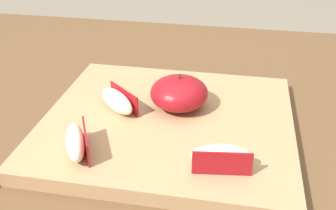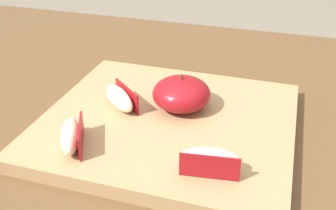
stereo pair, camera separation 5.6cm
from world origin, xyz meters
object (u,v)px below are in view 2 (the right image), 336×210
object	(u,v)px
apple_wedge_near_knife	(120,98)
apple_wedge_right	(71,136)
cutting_board	(168,123)
apple_half_skin_up	(181,94)
apple_wedge_left	(210,160)

from	to	relation	value
apple_wedge_near_knife	apple_wedge_right	xyz separation A→B (m)	(-0.02, -0.11, 0.00)
cutting_board	apple_wedge_right	bearing A→B (deg)	-132.53
apple_half_skin_up	cutting_board	bearing A→B (deg)	-107.96
cutting_board	apple_wedge_left	xyz separation A→B (m)	(0.08, -0.10, 0.03)
cutting_board	apple_wedge_left	bearing A→B (deg)	-50.74
apple_half_skin_up	apple_wedge_right	world-z (taller)	apple_half_skin_up
apple_wedge_near_knife	apple_wedge_right	distance (m)	0.11
cutting_board	apple_wedge_near_knife	bearing A→B (deg)	176.06
cutting_board	apple_wedge_near_knife	xyz separation A→B (m)	(-0.08, 0.01, 0.03)
apple_wedge_right	apple_wedge_near_knife	bearing A→B (deg)	79.98
apple_half_skin_up	apple_wedge_left	size ratio (longest dim) A/B	1.14
apple_wedge_right	apple_wedge_left	bearing A→B (deg)	0.90
apple_wedge_near_knife	apple_wedge_left	distance (m)	0.19
apple_wedge_right	cutting_board	bearing A→B (deg)	47.47
apple_wedge_near_knife	apple_wedge_left	size ratio (longest dim) A/B	0.94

